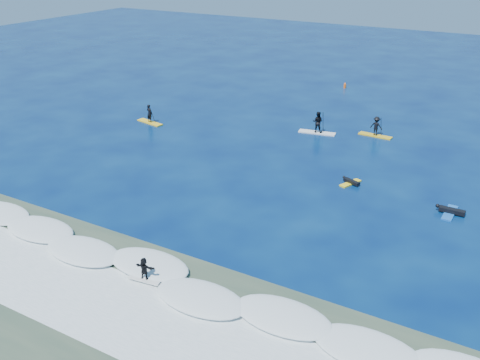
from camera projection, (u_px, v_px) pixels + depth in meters
The scene contains 11 objects.
ground at pixel (226, 195), 36.24m from camera, with size 160.00×160.00×0.00m, color #031548.
shallow_water at pixel (72, 308), 25.19m from camera, with size 90.00×13.00×0.01m, color #344837.
breaking_wave at pixel (128, 267), 28.35m from camera, with size 40.00×6.00×0.30m, color white.
whitewater at pixel (87, 297), 25.98m from camera, with size 34.00×5.00×0.02m, color silver.
sup_paddler_left at pixel (150, 116), 50.30m from camera, with size 3.04×1.32×2.07m.
sup_paddler_center at pixel (318, 124), 47.55m from camera, with size 3.39×1.38×2.31m.
sup_paddler_right at pixel (376, 127), 46.83m from camera, with size 2.97×0.89×2.06m.
prone_paddler_near at pixel (351, 182), 37.92m from camera, with size 1.43×1.90×0.39m.
prone_paddler_far at pixel (450, 211), 33.79m from camera, with size 1.83×2.31×0.48m.
wave_surfer at pixel (144, 270), 26.77m from camera, with size 1.80×0.69×1.27m.
marker_buoy at pixel (345, 85), 62.24m from camera, with size 0.30×0.30×0.72m.
Camera 1 is at (17.11, -27.76, 15.88)m, focal length 40.00 mm.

